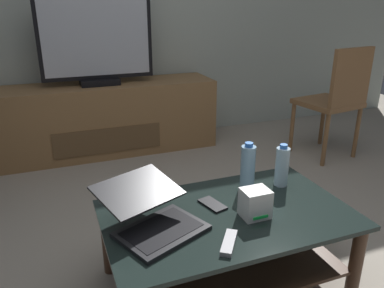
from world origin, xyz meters
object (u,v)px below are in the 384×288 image
object	(u,v)px
laptop	(152,214)
cell_phone	(212,204)
dining_chair	(336,97)
tv_remote	(229,243)
media_cabinet	(103,119)
water_bottle_near	(282,166)
water_bottle_far	(248,166)
television	(96,42)
coffee_table	(227,235)
router_box	(255,203)

from	to	relation	value
laptop	cell_phone	size ratio (longest dim) A/B	3.56
dining_chair	tv_remote	bearing A→B (deg)	-141.03
media_cabinet	water_bottle_near	distance (m)	1.91
dining_chair	water_bottle_near	xyz separation A→B (m)	(-1.15, -0.95, -0.04)
laptop	water_bottle_far	size ratio (longest dim) A/B	2.07
cell_phone	tv_remote	bearing A→B (deg)	-117.43
laptop	cell_phone	xyz separation A→B (m)	(0.31, 0.08, -0.06)
dining_chair	cell_phone	bearing A→B (deg)	-146.99
media_cabinet	television	size ratio (longest dim) A/B	2.15
coffee_table	laptop	size ratio (longest dim) A/B	2.22
dining_chair	cell_phone	world-z (taller)	dining_chair
water_bottle_near	water_bottle_far	size ratio (longest dim) A/B	0.92
router_box	cell_phone	size ratio (longest dim) A/B	0.92
media_cabinet	tv_remote	bearing A→B (deg)	-85.65
media_cabinet	laptop	distance (m)	1.95
media_cabinet	router_box	size ratio (longest dim) A/B	15.35
media_cabinet	laptop	world-z (taller)	media_cabinet
television	coffee_table	bearing A→B (deg)	-82.09
television	tv_remote	xyz separation A→B (m)	(0.16, -2.14, -0.57)
coffee_table	dining_chair	world-z (taller)	dining_chair
router_box	tv_remote	xyz separation A→B (m)	(-0.20, -0.15, -0.05)
coffee_table	television	world-z (taller)	television
television	laptop	size ratio (longest dim) A/B	1.84
water_bottle_far	tv_remote	distance (m)	0.52
cell_phone	tv_remote	world-z (taller)	tv_remote
dining_chair	water_bottle_far	distance (m)	1.61
router_box	tv_remote	distance (m)	0.25
tv_remote	coffee_table	bearing A→B (deg)	100.28
television	laptop	distance (m)	1.99
coffee_table	cell_phone	xyz separation A→B (m)	(-0.04, 0.08, 0.13)
media_cabinet	tv_remote	world-z (taller)	media_cabinet
dining_chair	media_cabinet	bearing A→B (deg)	154.86
water_bottle_near	cell_phone	bearing A→B (deg)	-170.71
router_box	water_bottle_far	world-z (taller)	water_bottle_far
television	cell_phone	world-z (taller)	television
coffee_table	dining_chair	bearing A→B (deg)	35.79
water_bottle_near	water_bottle_far	world-z (taller)	water_bottle_far
television	cell_phone	bearing A→B (deg)	-82.90
dining_chair	router_box	size ratio (longest dim) A/B	7.32
media_cabinet	water_bottle_far	xyz separation A→B (m)	(0.47, -1.75, 0.19)
television	cell_phone	distance (m)	1.94
media_cabinet	water_bottle_far	size ratio (longest dim) A/B	8.22
cell_phone	router_box	bearing A→B (deg)	-64.06
coffee_table	cell_phone	distance (m)	0.16
coffee_table	cell_phone	bearing A→B (deg)	114.41
television	laptop	bearing A→B (deg)	-92.37
laptop	cell_phone	bearing A→B (deg)	13.87
coffee_table	media_cabinet	world-z (taller)	media_cabinet
router_box	cell_phone	world-z (taller)	router_box
coffee_table	water_bottle_far	distance (m)	0.36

